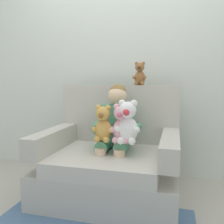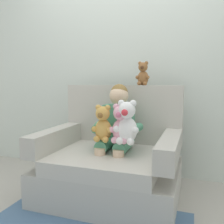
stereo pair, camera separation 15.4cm
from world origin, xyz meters
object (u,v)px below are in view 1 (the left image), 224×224
at_px(plush_honey, 103,124).
at_px(plush_pink, 121,124).
at_px(seated_child, 115,126).
at_px(plush_white, 128,123).
at_px(armchair, 111,162).
at_px(plush_brown_on_backrest, 140,74).

xyz_separation_m(plush_honey, plush_pink, (0.15, 0.00, 0.01)).
xyz_separation_m(seated_child, plush_white, (0.14, -0.17, 0.06)).
distance_m(armchair, plush_honey, 0.39).
distance_m(plush_white, plush_brown_on_backrest, 0.62).
height_order(seated_child, plush_brown_on_backrest, plush_brown_on_backrest).
xyz_separation_m(seated_child, plush_brown_on_backrest, (0.16, 0.31, 0.46)).
relative_size(plush_pink, plush_brown_on_backrest, 1.40).
relative_size(armchair, plush_brown_on_backrest, 5.10).
distance_m(seated_child, plush_white, 0.23).
bearing_deg(plush_honey, plush_pink, 1.08).
relative_size(armchair, plush_white, 3.31).
xyz_separation_m(seated_child, plush_pink, (0.09, -0.16, 0.04)).
height_order(plush_honey, plush_pink, plush_pink).
relative_size(armchair, plush_honey, 3.81).
xyz_separation_m(plush_white, plush_honey, (-0.21, 0.01, -0.02)).
bearing_deg(plush_pink, seated_child, 119.61).
distance_m(plush_pink, plush_brown_on_backrest, 0.63).
height_order(armchair, plush_honey, armchair).
relative_size(armchair, seated_child, 1.41).
relative_size(armchair, plush_pink, 3.65).
height_order(plush_white, plush_honey, plush_white).
bearing_deg(plush_honey, plush_white, -2.86).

